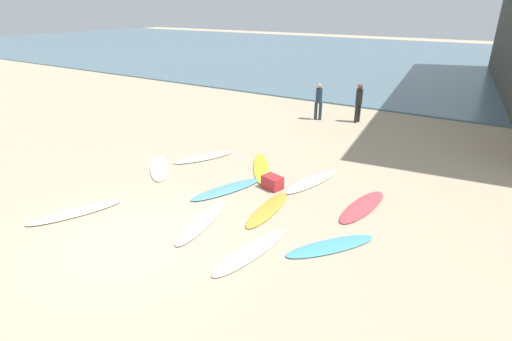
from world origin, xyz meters
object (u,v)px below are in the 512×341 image
(surfboard_5, at_px, (362,206))
(surfboard_8, at_px, (331,246))
(surfboard_6, at_px, (268,209))
(beachgoer_mid, at_px, (359,101))
(surfboard_9, at_px, (251,251))
(surfboard_4, at_px, (261,168))
(beach_cooler, at_px, (272,182))
(surfboard_10, at_px, (204,157))
(beachgoer_near, at_px, (319,100))
(surfboard_0, at_px, (227,189))
(surfboard_1, at_px, (159,168))
(surfboard_7, at_px, (312,181))
(surfboard_2, at_px, (75,212))
(surfboard_3, at_px, (202,222))

(surfboard_5, xyz_separation_m, surfboard_8, (0.01, -2.11, -0.00))
(surfboard_6, bearing_deg, beachgoer_mid, 90.90)
(surfboard_9, distance_m, beachgoer_mid, 10.88)
(surfboard_4, distance_m, beach_cooler, 1.46)
(surfboard_10, bearing_deg, beachgoer_mid, 93.95)
(beach_cooler, bearing_deg, beachgoer_near, 104.43)
(surfboard_9, bearing_deg, beachgoer_mid, -74.79)
(surfboard_0, height_order, surfboard_10, surfboard_10)
(surfboard_10, distance_m, beachgoer_mid, 7.63)
(surfboard_1, distance_m, surfboard_8, 6.37)
(surfboard_0, distance_m, surfboard_7, 2.52)
(surfboard_4, relative_size, surfboard_10, 1.19)
(surfboard_2, xyz_separation_m, beachgoer_mid, (3.17, 11.70, 0.89))
(surfboard_3, distance_m, surfboard_10, 4.29)
(surfboard_7, bearing_deg, surfboard_3, -96.38)
(surfboard_8, bearing_deg, surfboard_4, -2.58)
(surfboard_9, bearing_deg, surfboard_3, -5.85)
(surfboard_1, distance_m, surfboard_9, 5.39)
(surfboard_9, bearing_deg, surfboard_5, -105.15)
(surfboard_1, xyz_separation_m, surfboard_10, (0.59, 1.52, 0.00))
(surfboard_2, xyz_separation_m, surfboard_3, (2.96, 1.35, -0.00))
(surfboard_4, height_order, surfboard_6, surfboard_4)
(surfboard_4, bearing_deg, surfboard_5, 134.01)
(surfboard_6, distance_m, beach_cooler, 1.33)
(surfboard_9, height_order, beachgoer_mid, beachgoer_mid)
(surfboard_0, bearing_deg, surfboard_3, -52.63)
(surfboard_4, distance_m, surfboard_10, 2.14)
(surfboard_5, relative_size, surfboard_9, 0.98)
(surfboard_6, xyz_separation_m, surfboard_9, (0.63, -1.76, 0.00))
(surfboard_5, relative_size, surfboard_10, 1.02)
(surfboard_0, distance_m, surfboard_2, 3.92)
(surfboard_1, height_order, surfboard_3, surfboard_3)
(surfboard_4, height_order, surfboard_7, surfboard_7)
(surfboard_0, relative_size, surfboard_3, 1.02)
(surfboard_6, bearing_deg, beach_cooler, 110.95)
(surfboard_7, distance_m, beachgoer_near, 6.88)
(surfboard_3, distance_m, beachgoer_mid, 10.40)
(surfboard_1, xyz_separation_m, surfboard_8, (6.26, -1.13, -0.01))
(surfboard_5, relative_size, surfboard_7, 0.95)
(surfboard_2, distance_m, surfboard_10, 4.70)
(surfboard_10, xyz_separation_m, beachgoer_near, (1.27, 6.46, 0.86))
(surfboard_0, height_order, beach_cooler, beach_cooler)
(surfboard_8, distance_m, beach_cooler, 3.16)
(surfboard_3, height_order, beachgoer_mid, beachgoer_mid)
(surfboard_3, bearing_deg, beach_cooler, 69.25)
(surfboard_10, bearing_deg, surfboard_2, -66.96)
(surfboard_8, height_order, beachgoer_mid, beachgoer_mid)
(surfboard_0, height_order, surfboard_5, surfboard_0)
(surfboard_0, bearing_deg, surfboard_4, 110.30)
(surfboard_1, height_order, surfboard_9, surfboard_1)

